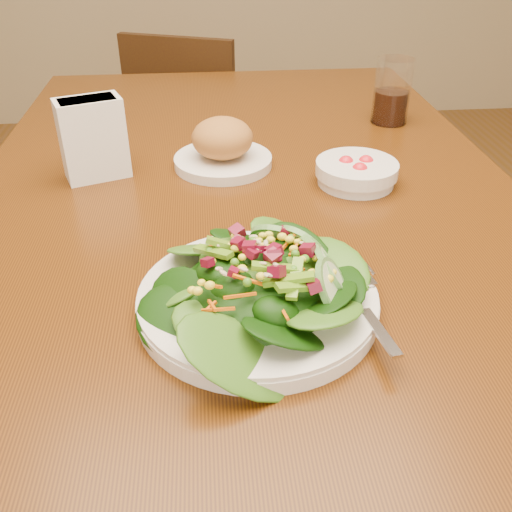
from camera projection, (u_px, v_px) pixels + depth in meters
name	position (u px, v px, depth m)	size (l,w,h in m)	color
ground_plane	(249.00, 475.00, 1.34)	(5.00, 5.00, 0.00)	brown
dining_table	(246.00, 239.00, 0.99)	(0.90, 1.40, 0.75)	#532A08
chair_far	(196.00, 146.00, 1.93)	(0.48, 0.48, 0.80)	black
salad_plate	(266.00, 287.00, 0.65)	(0.28, 0.28, 0.08)	white
bread_plate	(223.00, 147.00, 0.99)	(0.17, 0.17, 0.09)	white
tomato_bowl	(356.00, 172.00, 0.93)	(0.13, 0.13, 0.04)	white
drinking_glass	(392.00, 96.00, 1.16)	(0.07, 0.07, 0.13)	silver
napkin_holder	(93.00, 137.00, 0.93)	(0.12, 0.09, 0.13)	white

